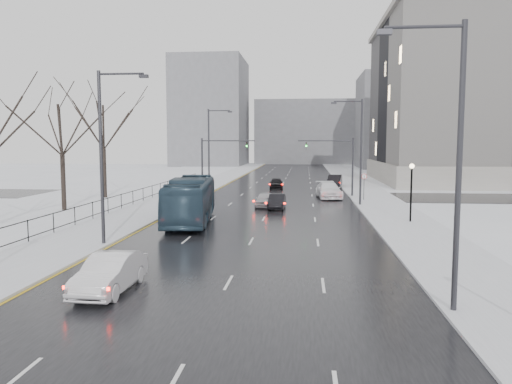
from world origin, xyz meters
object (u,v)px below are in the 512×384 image
(streetlight_r_mid, at_px, (359,147))
(mast_signal_right, at_px, (343,160))
(streetlight_r_near, at_px, (453,153))
(sedan_right_far, at_px, (329,190))
(streetlight_l_far, at_px, (211,146))
(tree_park_e, at_px, (105,198))
(mast_signal_left, at_px, (211,159))
(no_uturn_sign, at_px, (364,179))
(sedan_left_near, at_px, (110,273))
(bus, at_px, (191,200))
(sedan_right_distant, at_px, (335,181))
(lamppost_r_mid, at_px, (411,184))
(tree_park_d, at_px, (64,211))
(streetlight_l_near, at_px, (105,149))
(sedan_right_near, at_px, (277,202))
(sedan_center_far, at_px, (276,183))
(sedan_center_near, at_px, (265,200))

(streetlight_r_mid, height_order, mast_signal_right, streetlight_r_mid)
(streetlight_r_near, bearing_deg, sedan_right_far, 93.83)
(mast_signal_right, bearing_deg, streetlight_l_far, 165.52)
(tree_park_e, height_order, mast_signal_left, tree_park_e)
(streetlight_r_mid, distance_m, no_uturn_sign, 5.30)
(tree_park_e, distance_m, sedan_left_near, 35.47)
(tree_park_e, distance_m, bus, 19.90)
(tree_park_e, relative_size, mast_signal_right, 2.08)
(streetlight_r_mid, bearing_deg, sedan_right_distant, 92.73)
(sedan_right_distant, bearing_deg, bus, -104.02)
(lamppost_r_mid, bearing_deg, tree_park_d, 172.09)
(streetlight_r_mid, xyz_separation_m, sedan_right_distant, (-0.97, 20.29, -4.76))
(sedan_right_far, distance_m, sedan_right_distant, 13.99)
(sedan_right_distant, bearing_deg, tree_park_e, -139.59)
(sedan_left_near, relative_size, sedan_right_distant, 0.92)
(sedan_right_far, bearing_deg, no_uturn_sign, -40.98)
(tree_park_d, relative_size, mast_signal_left, 1.92)
(lamppost_r_mid, bearing_deg, tree_park_e, 154.38)
(tree_park_d, bearing_deg, sedan_right_distant, 46.44)
(streetlight_l_near, relative_size, bus, 0.83)
(streetlight_r_mid, distance_m, mast_signal_right, 8.18)
(tree_park_e, relative_size, sedan_left_near, 2.95)
(no_uturn_sign, bearing_deg, mast_signal_left, 166.40)
(mast_signal_right, height_order, bus, mast_signal_right)
(tree_park_d, distance_m, mast_signal_left, 17.96)
(sedan_right_near, distance_m, sedan_right_far, 10.72)
(streetlight_l_near, relative_size, sedan_right_far, 1.71)
(streetlight_r_mid, relative_size, sedan_right_far, 1.71)
(streetlight_l_near, xyz_separation_m, sedan_right_far, (13.90, 26.37, -4.73))
(streetlight_l_far, distance_m, bus, 23.58)
(tree_park_d, xyz_separation_m, bus, (12.48, -5.08, 1.71))
(mast_signal_left, distance_m, sedan_left_near, 36.97)
(tree_park_d, relative_size, sedan_right_far, 2.13)
(sedan_left_near, bearing_deg, sedan_right_far, 74.87)
(sedan_left_near, bearing_deg, streetlight_r_near, -4.69)
(bus, distance_m, sedan_center_far, 28.12)
(tree_park_e, xyz_separation_m, sedan_right_far, (23.93, 2.37, 0.89))
(bus, bearing_deg, tree_park_d, 151.07)
(tree_park_e, xyz_separation_m, bus, (12.88, -15.08, 1.71))
(tree_park_e, bearing_deg, mast_signal_left, 20.19)
(bus, height_order, sedan_center_near, bus)
(mast_signal_left, bearing_deg, mast_signal_right, 0.00)
(streetlight_l_far, xyz_separation_m, no_uturn_sign, (17.37, -8.00, -3.32))
(lamppost_r_mid, bearing_deg, streetlight_r_mid, 105.82)
(mast_signal_left, distance_m, sedan_right_far, 13.55)
(sedan_center_far, bearing_deg, no_uturn_sign, -55.20)
(bus, xyz_separation_m, sedan_right_distant, (12.52, 31.37, -0.86))
(mast_signal_left, bearing_deg, sedan_right_distant, 40.23)
(lamppost_r_mid, bearing_deg, bus, -176.22)
(tree_park_e, bearing_deg, mast_signal_right, 8.90)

